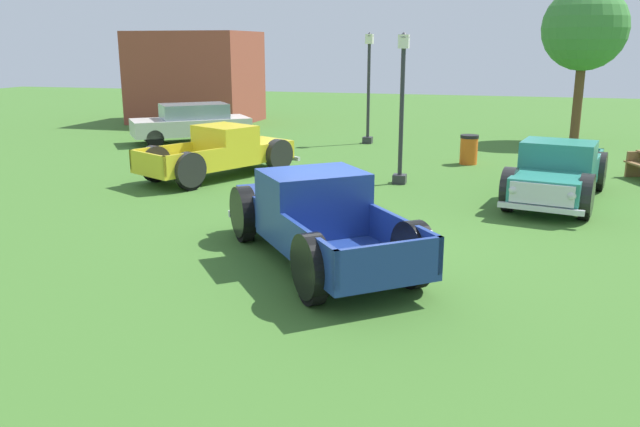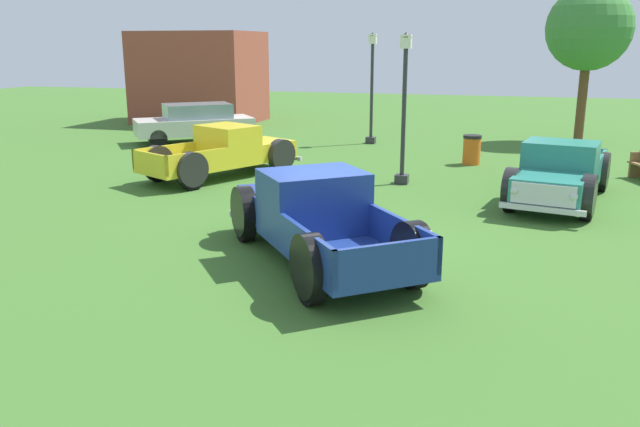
% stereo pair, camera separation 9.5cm
% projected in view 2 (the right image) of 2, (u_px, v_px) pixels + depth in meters
% --- Properties ---
extents(ground_plane, '(80.00, 80.00, 0.00)m').
position_uv_depth(ground_plane, '(337.00, 250.00, 12.27)').
color(ground_plane, '#3D6B28').
extents(pickup_truck_foreground, '(4.69, 5.23, 1.60)m').
position_uv_depth(pickup_truck_foreground, '(312.00, 216.00, 11.75)').
color(pickup_truck_foreground, navy).
rests_on(pickup_truck_foreground, ground_plane).
extents(pickup_truck_behind_left, '(3.77, 5.13, 1.50)m').
position_uv_depth(pickup_truck_behind_left, '(230.00, 152.00, 19.08)').
color(pickup_truck_behind_left, yellow).
rests_on(pickup_truck_behind_left, ground_plane).
extents(pickup_truck_behind_right, '(2.81, 5.23, 1.52)m').
position_uv_depth(pickup_truck_behind_right, '(559.00, 175.00, 15.67)').
color(pickup_truck_behind_right, '#2D8475').
rests_on(pickup_truck_behind_right, ground_plane).
extents(sedan_distant_a, '(4.72, 4.24, 1.51)m').
position_uv_depth(sedan_distant_a, '(195.00, 122.00, 25.65)').
color(sedan_distant_a, silver).
rests_on(sedan_distant_a, ground_plane).
extents(lamp_post_near, '(0.36, 0.36, 4.23)m').
position_uv_depth(lamp_post_near, '(372.00, 86.00, 24.95)').
color(lamp_post_near, '#2D2D33').
rests_on(lamp_post_near, ground_plane).
extents(lamp_post_far, '(0.36, 0.36, 4.10)m').
position_uv_depth(lamp_post_far, '(404.00, 106.00, 17.60)').
color(lamp_post_far, '#2D2D33').
rests_on(lamp_post_far, ground_plane).
extents(trash_can, '(0.59, 0.59, 0.95)m').
position_uv_depth(trash_can, '(472.00, 150.00, 20.94)').
color(trash_can, orange).
rests_on(trash_can, ground_plane).
extents(oak_tree_east, '(3.23, 3.23, 6.00)m').
position_uv_depth(oak_tree_east, '(589.00, 29.00, 24.73)').
color(oak_tree_east, brown).
rests_on(oak_tree_east, ground_plane).
extents(brick_pavilion, '(5.67, 4.42, 4.39)m').
position_uv_depth(brick_pavilion, '(200.00, 77.00, 32.09)').
color(brick_pavilion, brown).
rests_on(brick_pavilion, ground_plane).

